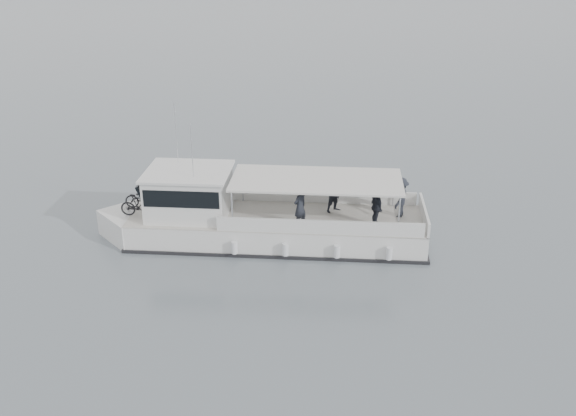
{
  "coord_description": "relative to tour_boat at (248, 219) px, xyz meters",
  "views": [
    {
      "loc": [
        -5.28,
        -24.4,
        13.08
      ],
      "look_at": [
        -3.79,
        1.73,
        1.6
      ],
      "focal_mm": 40.0,
      "sensor_mm": 36.0,
      "label": 1
    }
  ],
  "objects": [
    {
      "name": "tour_boat",
      "position": [
        0.0,
        0.0,
        0.0
      ],
      "size": [
        15.11,
        5.44,
        6.28
      ],
      "rotation": [
        0.0,
        0.0,
        -0.14
      ],
      "color": "silver",
      "rests_on": "ground"
    },
    {
      "name": "ground",
      "position": [
        5.59,
        -1.92,
        -1.03
      ],
      "size": [
        1400.0,
        1400.0,
        0.0
      ],
      "primitive_type": "plane",
      "color": "slate",
      "rests_on": "ground"
    }
  ]
}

